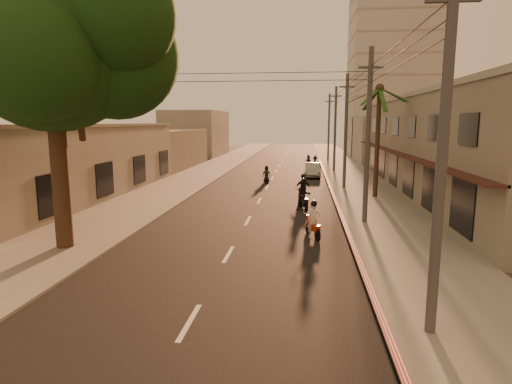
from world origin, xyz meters
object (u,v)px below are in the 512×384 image
scooter_red (313,221)px  scooter_mid_b (303,189)px  broadleaf_tree (62,41)px  scooter_far_b (315,164)px  scooter_mid_a (303,195)px  scooter_far_a (266,175)px  scooter_far_c (308,163)px  palm_tree (379,95)px  parked_car (313,170)px

scooter_red → scooter_mid_b: 9.63m
broadleaf_tree → scooter_far_b: 33.78m
scooter_mid_a → scooter_far_a: bearing=90.8°
scooter_mid_b → scooter_far_b: size_ratio=1.12×
scooter_red → scooter_far_c: scooter_red is taller
palm_tree → scooter_mid_b: bearing=-164.0°
scooter_mid_a → parked_car: scooter_mid_a is taller
scooter_red → scooter_far_a: size_ratio=1.11×
scooter_red → scooter_far_c: bearing=70.9°
broadleaf_tree → scooter_far_b: broadleaf_tree is taller
scooter_red → scooter_far_a: 18.13m
palm_tree → scooter_far_a: bearing=141.1°
broadleaf_tree → parked_car: size_ratio=2.86×
scooter_far_a → scooter_far_b: scooter_far_b is taller
broadleaf_tree → scooter_far_c: size_ratio=7.31×
broadleaf_tree → scooter_far_c: broadleaf_tree is taller
scooter_far_b → broadleaf_tree: bearing=-102.7°
palm_tree → parked_car: (-4.14, 11.29, -6.46)m
broadleaf_tree → scooter_mid_b: (9.54, 12.40, -7.66)m
scooter_red → parked_car: bearing=70.0°
scooter_red → scooter_far_a: (-3.74, 17.74, -0.08)m
scooter_mid_a → scooter_far_c: size_ratio=1.18×
palm_tree → scooter_red: 13.55m
scooter_mid_b → scooter_far_b: scooter_mid_b is taller
scooter_mid_a → scooter_far_b: scooter_mid_a is taller
scooter_far_a → broadleaf_tree: bearing=-112.4°
scooter_red → parked_car: (0.40, 22.36, -0.09)m
scooter_mid_a → scooter_red: bearing=-101.0°
palm_tree → scooter_mid_a: palm_tree is taller
palm_tree → scooter_mid_b: 8.24m
scooter_mid_b → scooter_far_c: (0.54, 19.82, -0.08)m
scooter_mid_a → broadleaf_tree: bearing=-151.4°
palm_tree → scooter_far_c: palm_tree is taller
scooter_red → scooter_far_c: size_ratio=1.07×
broadleaf_tree → scooter_mid_a: size_ratio=6.17×
broadleaf_tree → scooter_mid_a: (9.59, 9.19, -7.58)m
parked_car → scooter_far_b: bearing=87.3°
scooter_red → scooter_mid_b: bearing=74.1°
scooter_red → scooter_far_c: (0.02, 29.43, -0.04)m
scooter_far_c → scooter_far_a: bearing=-96.3°
palm_tree → parked_car: size_ratio=1.94×
broadleaf_tree → scooter_far_c: (10.09, 32.22, -7.73)m
parked_car → palm_tree: bearing=-69.2°
scooter_far_b → scooter_far_c: (-0.72, 1.16, -0.01)m
palm_tree → scooter_mid_b: palm_tree is taller
parked_car → scooter_far_c: bearing=93.7°
palm_tree → parked_car: bearing=110.2°
scooter_far_a → parked_car: scooter_far_a is taller
scooter_far_a → scooter_red: bearing=-83.3°
palm_tree → scooter_far_c: (-4.52, 18.36, -6.41)m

